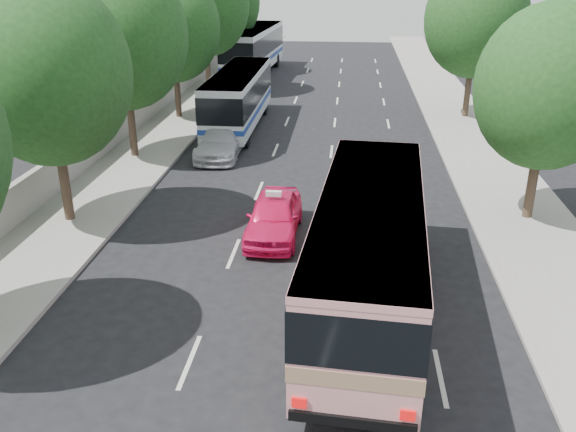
# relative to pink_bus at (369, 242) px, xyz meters

# --- Properties ---
(ground) EXTENTS (120.00, 120.00, 0.00)m
(ground) POSITION_rel_pink_bus_xyz_m (-2.47, -0.84, -2.13)
(ground) COLOR black
(ground) RESTS_ON ground
(sidewalk_left) EXTENTS (4.00, 90.00, 0.15)m
(sidewalk_left) POSITION_rel_pink_bus_xyz_m (-10.97, 19.16, -2.05)
(sidewalk_left) COLOR #9E998E
(sidewalk_left) RESTS_ON ground
(sidewalk_right) EXTENTS (4.00, 90.00, 0.12)m
(sidewalk_right) POSITION_rel_pink_bus_xyz_m (6.03, 19.16, -2.07)
(sidewalk_right) COLOR #9E998E
(sidewalk_right) RESTS_ON ground
(low_wall) EXTENTS (0.30, 90.00, 1.50)m
(low_wall) POSITION_rel_pink_bus_xyz_m (-12.77, 19.16, -1.23)
(low_wall) COLOR #9E998E
(low_wall) RESTS_ON sidewalk_left
(tree_left_b) EXTENTS (5.70, 5.70, 8.88)m
(tree_left_b) POSITION_rel_pink_bus_xyz_m (-10.89, 5.10, 3.69)
(tree_left_b) COLOR #38281E
(tree_left_b) RESTS_ON ground
(tree_left_c) EXTENTS (6.00, 6.00, 9.35)m
(tree_left_c) POSITION_rel_pink_bus_xyz_m (-11.09, 13.10, 4.00)
(tree_left_c) COLOR #38281E
(tree_left_c) RESTS_ON ground
(tree_left_d) EXTENTS (5.52, 5.52, 8.60)m
(tree_left_d) POSITION_rel_pink_bus_xyz_m (-10.99, 21.10, 3.51)
(tree_left_d) COLOR #38281E
(tree_left_d) RESTS_ON ground
(tree_left_e) EXTENTS (6.30, 6.30, 9.82)m
(tree_left_e) POSITION_rel_pink_bus_xyz_m (-10.89, 29.10, 4.30)
(tree_left_e) COLOR #38281E
(tree_left_e) RESTS_ON ground
(tree_right_near) EXTENTS (5.10, 5.10, 7.95)m
(tree_right_near) POSITION_rel_pink_bus_xyz_m (6.31, 7.10, 3.08)
(tree_right_near) COLOR #38281E
(tree_right_near) RESTS_ON ground
(tree_right_far) EXTENTS (6.00, 6.00, 9.35)m
(tree_right_far) POSITION_rel_pink_bus_xyz_m (6.61, 23.10, 4.00)
(tree_right_far) COLOR #38281E
(tree_right_far) RESTS_ON ground
(pink_bus) EXTENTS (3.49, 10.89, 3.42)m
(pink_bus) POSITION_rel_pink_bus_xyz_m (0.00, 0.00, 0.00)
(pink_bus) COLOR pink
(pink_bus) RESTS_ON ground
(pink_taxi) EXTENTS (1.82, 4.47, 1.52)m
(pink_taxi) POSITION_rel_pink_bus_xyz_m (-3.18, 4.73, -1.37)
(pink_taxi) COLOR #EC1456
(pink_taxi) RESTS_ON ground
(white_pickup) EXTENTS (2.10, 5.07, 1.47)m
(white_pickup) POSITION_rel_pink_bus_xyz_m (-6.97, 14.01, -1.40)
(white_pickup) COLOR silver
(white_pickup) RESTS_ON ground
(tour_coach_front) EXTENTS (2.38, 10.92, 3.27)m
(tour_coach_front) POSITION_rel_pink_bus_xyz_m (-6.97, 19.28, -0.16)
(tour_coach_front) COLOR silver
(tour_coach_front) RESTS_ON ground
(tour_coach_rear) EXTENTS (3.55, 12.87, 3.81)m
(tour_coach_rear) POSITION_rel_pink_bus_xyz_m (-8.77, 36.85, 0.16)
(tour_coach_rear) COLOR white
(tour_coach_rear) RESTS_ON ground
(taxi_roof_sign) EXTENTS (0.55, 0.18, 0.18)m
(taxi_roof_sign) POSITION_rel_pink_bus_xyz_m (-3.18, 4.73, -0.52)
(taxi_roof_sign) COLOR silver
(taxi_roof_sign) RESTS_ON pink_taxi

